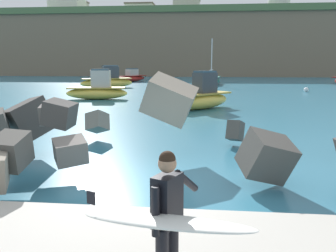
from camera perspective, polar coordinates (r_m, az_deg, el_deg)
The scene contains 15 objects.
ground_plane at distance 8.78m, azimuth -3.59°, elevation -9.55°, with size 400.00×400.00×0.00m, color #2D6B84.
breakwater_jetty at distance 10.20m, azimuth -4.86°, elevation -0.20°, with size 32.92×7.71×2.67m.
surfer_with_board at distance 4.08m, azimuth -0.47°, elevation -14.47°, with size 2.06×1.51×1.78m.
boat_near_centre at distance 52.37m, azimuth -6.06°, elevation 7.74°, with size 4.52×5.99×1.90m.
boat_mid_left at distance 46.15m, azimuth 6.99°, elevation 7.27°, with size 2.75×6.40×5.71m.
boat_mid_centre at distance 28.56m, azimuth -11.20°, elevation 5.67°, with size 4.94×2.08×2.38m.
boat_mid_right at distance 22.49m, azimuth 5.38°, elevation 4.63°, with size 4.26×4.38×2.38m.
boat_far_left at distance 40.43m, azimuth -9.66°, elevation 7.14°, with size 5.86×4.17×2.51m.
mooring_buoy_inner at distance 37.29m, azimuth 21.23°, elevation 5.44°, with size 0.44×0.44×0.44m.
mooring_buoy_middle at distance 21.86m, azimuth -0.28°, elevation 3.11°, with size 0.44×0.44×0.44m.
headland_bluff at distance 88.54m, azimuth -2.13°, elevation 12.71°, with size 103.52×39.55×13.07m.
station_building_west at distance 94.15m, azimuth 2.99°, elevation 18.13°, with size 6.76×6.27×5.18m.
station_building_central at distance 95.73m, azimuth -4.32°, elevation 17.64°, with size 7.19×8.09×4.02m.
station_building_east at distance 94.19m, azimuth -14.79°, elevation 17.53°, with size 5.95×6.08×4.27m.
station_building_annex at distance 86.47m, azimuth -15.81°, elevation 18.56°, with size 6.91×6.72×5.48m.
Camera 1 is at (1.39, -8.14, 2.99)m, focal length 38.09 mm.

